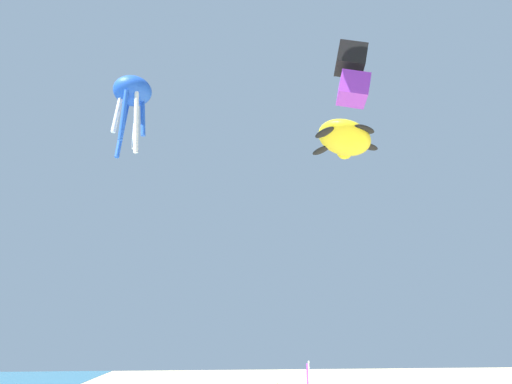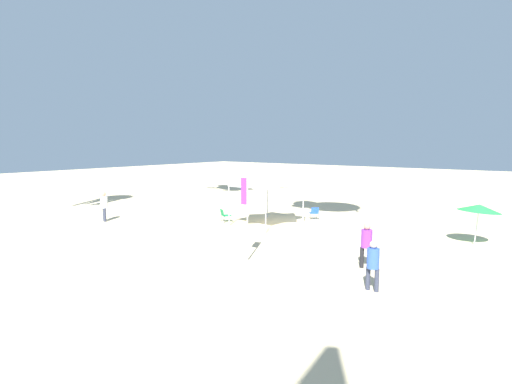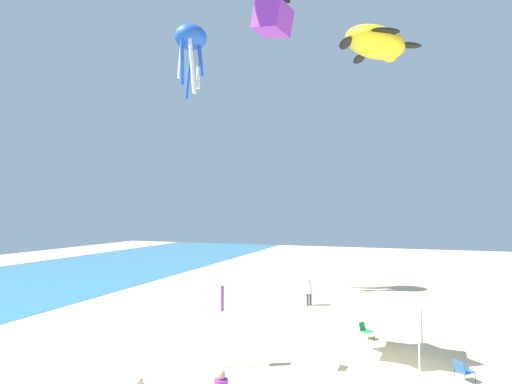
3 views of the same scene
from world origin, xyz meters
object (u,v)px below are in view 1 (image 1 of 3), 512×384
object	(u,v)px
canopy_tent	(427,378)
kite_box_black	(352,74)
kite_turtle_yellow	(344,139)
kite_octopus_blue	(132,95)

from	to	relation	value
canopy_tent	kite_box_black	world-z (taller)	kite_box_black
canopy_tent	kite_turtle_yellow	world-z (taller)	kite_turtle_yellow
canopy_tent	kite_octopus_blue	distance (m)	26.15
canopy_tent	kite_octopus_blue	size ratio (longest dim) A/B	0.62
canopy_tent	kite_octopus_blue	bearing A→B (deg)	58.03
kite_octopus_blue	kite_turtle_yellow	distance (m)	15.81
kite_box_black	kite_octopus_blue	distance (m)	18.54
kite_box_black	kite_turtle_yellow	world-z (taller)	kite_turtle_yellow
canopy_tent	kite_octopus_blue	xyz separation A→B (m)	(9.66, 15.47, 18.74)
kite_octopus_blue	kite_turtle_yellow	world-z (taller)	kite_octopus_blue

